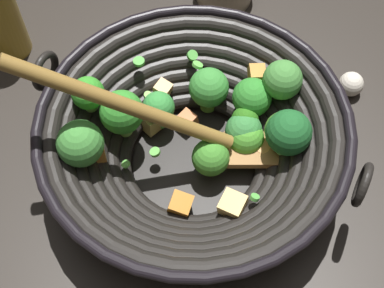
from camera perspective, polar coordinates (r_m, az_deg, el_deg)
name	(u,v)px	position (r m, az deg, el deg)	size (l,w,h in m)	color
ground_plane	(194,165)	(0.75, 0.17, -2.26)	(4.00, 4.00, 0.00)	#28231E
wok	(195,137)	(0.69, 0.31, 0.71)	(0.43, 0.39, 0.23)	black
garlic_bulb	(351,84)	(0.83, 16.31, 6.04)	(0.04, 0.04, 0.04)	silver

